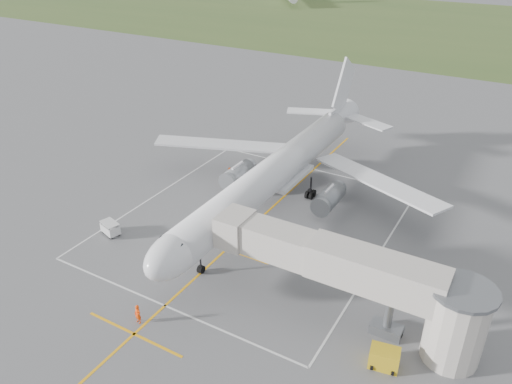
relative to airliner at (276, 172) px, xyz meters
The scene contains 9 objects.
ground 4.46m from the airliner, 90.00° to the right, with size 700.00×700.00×0.00m, color #545457.
grass_strip 129.32m from the airliner, 90.00° to the left, with size 700.00×120.00×0.02m, color #3B5324.
apron_markings 7.90m from the airliner, 90.00° to the right, with size 28.20×60.00×0.01m.
airliner is the anchor object (origin of this frame).
jet_bridge 21.22m from the airliner, 42.19° to the right, with size 23.40×5.00×7.20m.
gpu_unit 26.12m from the airliner, 43.19° to the right, with size 2.44×1.90×1.67m.
baggage_cart 19.56m from the airliner, 130.32° to the right, with size 2.43×1.85×1.50m.
ramp_worker_nose 23.77m from the airliner, 91.42° to the right, with size 0.66×0.43×1.81m, color #FF4208.
ramp_worker_wing 9.21m from the airliner, 162.18° to the left, with size 0.92×0.72×1.90m, color #D74706.
Camera 1 is at (24.07, -45.42, 30.04)m, focal length 35.00 mm.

